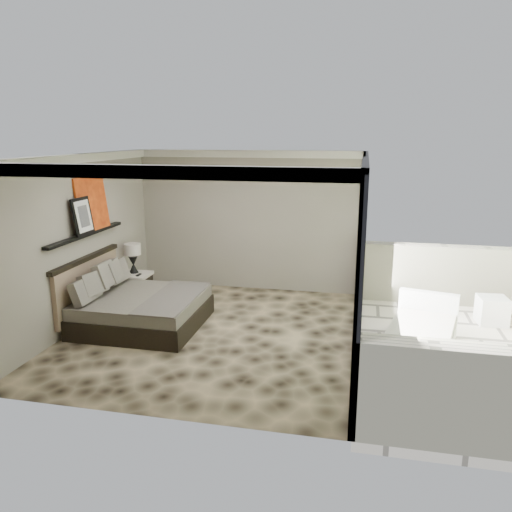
% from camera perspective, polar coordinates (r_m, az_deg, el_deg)
% --- Properties ---
extents(floor, '(5.00, 5.00, 0.00)m').
position_cam_1_polar(floor, '(8.12, -4.87, -8.74)').
color(floor, black).
rests_on(floor, ground).
extents(ceiling, '(4.50, 5.00, 0.02)m').
position_cam_1_polar(ceiling, '(7.52, -5.31, 11.32)').
color(ceiling, silver).
rests_on(ceiling, back_wall).
extents(back_wall, '(4.50, 0.02, 2.80)m').
position_cam_1_polar(back_wall, '(10.06, -0.89, 4.01)').
color(back_wall, gray).
rests_on(back_wall, floor).
extents(left_wall, '(0.02, 5.00, 2.80)m').
position_cam_1_polar(left_wall, '(8.62, -19.45, 1.58)').
color(left_wall, gray).
rests_on(left_wall, floor).
extents(glass_wall, '(0.08, 5.00, 2.80)m').
position_cam_1_polar(glass_wall, '(7.36, 11.89, 0.10)').
color(glass_wall, white).
rests_on(glass_wall, floor).
extents(terrace_slab, '(3.00, 5.00, 0.12)m').
position_cam_1_polar(terrace_slab, '(7.97, 22.38, -10.70)').
color(terrace_slab, beige).
rests_on(terrace_slab, ground).
extents(picture_ledge, '(0.12, 2.20, 0.05)m').
position_cam_1_polar(picture_ledge, '(8.66, -18.83, 2.35)').
color(picture_ledge, black).
rests_on(picture_ledge, left_wall).
extents(bed, '(1.96, 1.90, 1.08)m').
position_cam_1_polar(bed, '(8.53, -13.47, -5.66)').
color(bed, black).
rests_on(bed, floor).
extents(nightstand, '(0.68, 0.68, 0.54)m').
position_cam_1_polar(nightstand, '(9.85, -13.59, -3.34)').
color(nightstand, black).
rests_on(nightstand, floor).
extents(table_lamp, '(0.31, 0.31, 0.57)m').
position_cam_1_polar(table_lamp, '(9.76, -13.90, 0.19)').
color(table_lamp, black).
rests_on(table_lamp, nightstand).
extents(abstract_canvas, '(0.13, 0.90, 0.90)m').
position_cam_1_polar(abstract_canvas, '(8.82, -18.25, 5.73)').
color(abstract_canvas, '#B0560F').
rests_on(abstract_canvas, picture_ledge).
extents(framed_print, '(0.11, 0.50, 0.60)m').
position_cam_1_polar(framed_print, '(8.47, -19.21, 4.33)').
color(framed_print, black).
rests_on(framed_print, picture_ledge).
extents(ottoman, '(0.49, 0.49, 0.46)m').
position_cam_1_polar(ottoman, '(9.30, 25.36, -5.63)').
color(ottoman, silver).
rests_on(ottoman, terrace_slab).
extents(lounger, '(1.29, 1.96, 0.70)m').
position_cam_1_polar(lounger, '(7.70, 18.21, -8.97)').
color(lounger, silver).
rests_on(lounger, terrace_slab).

